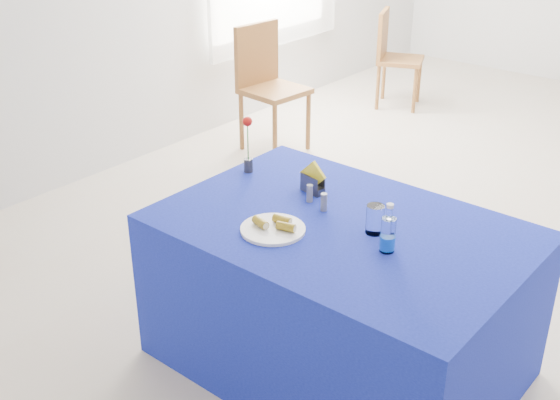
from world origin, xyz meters
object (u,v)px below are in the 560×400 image
Objects in this scene: water_bottle at (388,236)px; chair_win_a at (267,78)px; plate at (273,229)px; blue_table at (339,296)px; chair_win_b at (392,52)px.

chair_win_a is at bearing 139.81° from water_bottle.
chair_win_a reaches higher than plate.
blue_table is at bearing 50.42° from plate.
chair_win_b is at bearing -2.70° from chair_win_a.
chair_win_b reaches higher than blue_table.
blue_table is at bearing -127.62° from chair_win_a.
water_bottle reaches higher than plate.
plate is at bearing -133.82° from chair_win_a.
chair_win_a is (-2.36, 2.00, -0.24)m from water_bottle.
chair_win_a is 1.61m from chair_win_b.
water_bottle is at bearing -14.84° from blue_table.
water_bottle reaches higher than chair_win_b.
plate is 0.50m from water_bottle.
plate is 2.88m from chair_win_a.
chair_win_b reaches higher than plate.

